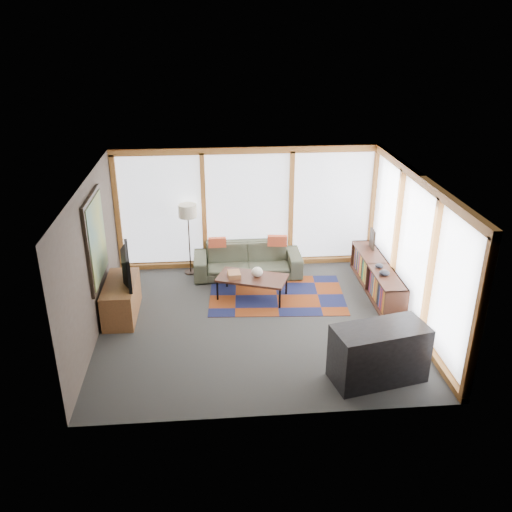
{
  "coord_description": "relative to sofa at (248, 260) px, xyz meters",
  "views": [
    {
      "loc": [
        -0.75,
        -8.33,
        4.96
      ],
      "look_at": [
        0.0,
        0.4,
        1.1
      ],
      "focal_mm": 38.0,
      "sensor_mm": 36.0,
      "label": 1
    }
  ],
  "objects": [
    {
      "name": "floor_lamp",
      "position": [
        -1.2,
        0.19,
        0.43
      ],
      "size": [
        0.38,
        0.38,
        1.52
      ],
      "primitive_type": null,
      "color": "#2D2018",
      "rests_on": "ground"
    },
    {
      "name": "shelf_picture",
      "position": [
        2.56,
        -0.22,
        0.48
      ],
      "size": [
        0.05,
        0.31,
        0.41
      ],
      "primitive_type": "cube",
      "rotation": [
        0.0,
        0.0,
        -0.05
      ],
      "color": "black",
      "rests_on": "bookshelf"
    },
    {
      "name": "bar_counter",
      "position": [
        1.67,
        -3.75,
        0.11
      ],
      "size": [
        1.48,
        0.92,
        0.87
      ],
      "primitive_type": "cube",
      "rotation": [
        0.0,
        0.0,
        0.21
      ],
      "color": "black",
      "rests_on": "ground"
    },
    {
      "name": "bowl_b",
      "position": [
        2.44,
        -1.16,
        0.31
      ],
      "size": [
        0.19,
        0.19,
        0.08
      ],
      "primitive_type": "ellipsoid",
      "rotation": [
        0.0,
        0.0,
        -0.21
      ],
      "color": "black",
      "rests_on": "bookshelf"
    },
    {
      "name": "coffee_table",
      "position": [
        0.02,
        -1.03,
        -0.11
      ],
      "size": [
        1.44,
        1.06,
        0.43
      ],
      "primitive_type": null,
      "rotation": [
        0.0,
        0.0,
        -0.35
      ],
      "color": "#351D13",
      "rests_on": "ground"
    },
    {
      "name": "pillow_right",
      "position": [
        0.62,
        -0.04,
        0.44
      ],
      "size": [
        0.42,
        0.18,
        0.22
      ],
      "primitive_type": "cube",
      "rotation": [
        0.0,
        0.0,
        -0.14
      ],
      "color": "#C34A2B",
      "rests_on": "sofa"
    },
    {
      "name": "rug",
      "position": [
        0.5,
        -0.99,
        -0.32
      ],
      "size": [
        2.7,
        1.83,
        0.01
      ],
      "primitive_type": "cube",
      "rotation": [
        0.0,
        0.0,
        -0.06
      ],
      "color": "maroon",
      "rests_on": "ground"
    },
    {
      "name": "bookshelf",
      "position": [
        2.47,
        -0.97,
        -0.03
      ],
      "size": [
        0.43,
        2.39,
        0.6
      ],
      "primitive_type": null,
      "color": "#351D13",
      "rests_on": "ground"
    },
    {
      "name": "book_stack",
      "position": [
        -0.33,
        -0.99,
        0.16
      ],
      "size": [
        0.25,
        0.31,
        0.1
      ],
      "primitive_type": "cube",
      "rotation": [
        0.0,
        0.0,
        0.08
      ],
      "color": "#975F36",
      "rests_on": "coffee_table"
    },
    {
      "name": "bowl_a",
      "position": [
        2.43,
        -1.5,
        0.32
      ],
      "size": [
        0.21,
        0.21,
        0.1
      ],
      "primitive_type": "ellipsoid",
      "rotation": [
        0.0,
        0.0,
        0.06
      ],
      "color": "black",
      "rests_on": "bookshelf"
    },
    {
      "name": "television",
      "position": [
        -2.32,
        -1.46,
        0.63
      ],
      "size": [
        0.32,
        1.07,
        0.61
      ],
      "primitive_type": "imported",
      "rotation": [
        0.0,
        0.0,
        1.74
      ],
      "color": "black",
      "rests_on": "tv_console"
    },
    {
      "name": "ground",
      "position": [
        0.04,
        -1.95,
        -0.32
      ],
      "size": [
        5.5,
        5.5,
        0.0
      ],
      "primitive_type": "plane",
      "color": "#2E2E2B",
      "rests_on": "ground"
    },
    {
      "name": "sofa",
      "position": [
        0.0,
        0.0,
        0.0
      ],
      "size": [
        2.23,
        0.87,
        0.65
      ],
      "primitive_type": "imported",
      "rotation": [
        0.0,
        0.0,
        0.0
      ],
      "color": "#3A3E2F",
      "rests_on": "ground"
    },
    {
      "name": "vase",
      "position": [
        0.11,
        -1.0,
        0.2
      ],
      "size": [
        0.26,
        0.26,
        0.19
      ],
      "primitive_type": "ellipsoid",
      "rotation": [
        0.0,
        0.0,
        -0.24
      ],
      "color": "silver",
      "rests_on": "coffee_table"
    },
    {
      "name": "pillow_left",
      "position": [
        -0.62,
        -0.0,
        0.43
      ],
      "size": [
        0.37,
        0.12,
        0.2
      ],
      "primitive_type": "cube",
      "rotation": [
        0.0,
        0.0,
        0.03
      ],
      "color": "#C34A2B",
      "rests_on": "sofa"
    },
    {
      "name": "tv_console",
      "position": [
        -2.38,
        -1.5,
        -0.0
      ],
      "size": [
        0.54,
        1.3,
        0.65
      ],
      "primitive_type": "cube",
      "color": "brown",
      "rests_on": "ground"
    },
    {
      "name": "room_envelope",
      "position": [
        0.54,
        -1.39,
        1.22
      ],
      "size": [
        5.52,
        5.02,
        2.62
      ],
      "color": "#3E332C",
      "rests_on": "ground"
    }
  ]
}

